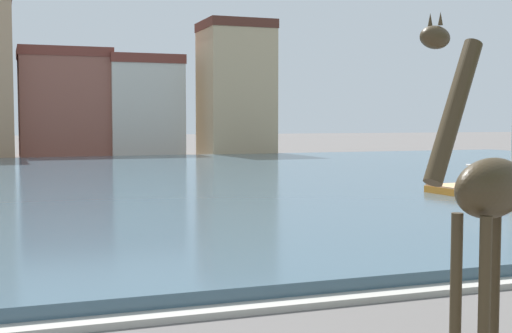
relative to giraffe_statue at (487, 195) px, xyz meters
name	(u,v)px	position (x,y,z in m)	size (l,w,h in m)	color
harbor_water	(116,184)	(-0.79, 26.63, -2.13)	(80.27, 45.45, 0.37)	#3D5666
quay_edge_coping	(313,302)	(-0.79, 3.65, -2.25)	(80.27, 0.50, 0.12)	#ADA89E
giraffe_statue	(487,195)	(0.00, 0.00, 0.00)	(2.48, 1.45, 4.53)	#382B19
townhouse_end_terrace	(65,104)	(-0.82, 54.77, 2.36)	(7.66, 6.19, 9.31)	#8E5142
townhouse_tall_gabled	(141,107)	(5.88, 55.32, 2.15)	(6.41, 8.10, 8.89)	beige
townhouse_corner_house	(236,89)	(13.71, 51.82, 3.68)	(5.99, 5.78, 11.97)	tan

